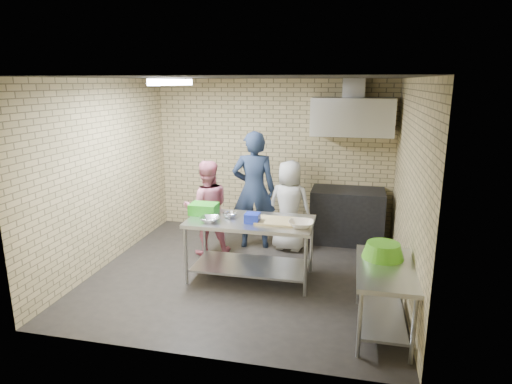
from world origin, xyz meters
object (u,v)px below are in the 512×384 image
at_px(bottle_red, 355,120).
at_px(bottle_green, 380,122).
at_px(blue_tub, 252,218).
at_px(green_basin, 383,250).
at_px(stove, 347,216).
at_px(green_crate, 204,209).
at_px(prep_table, 251,249).
at_px(side_counter, 383,299).
at_px(man_navy, 254,190).
at_px(woman_white, 289,206).
at_px(woman_pink, 207,208).

relative_size(bottle_red, bottle_green, 1.20).
bearing_deg(blue_tub, green_basin, -20.88).
bearing_deg(bottle_green, stove, -151.93).
xyz_separation_m(green_crate, bottle_red, (2.00, 1.90, 1.11)).
relative_size(prep_table, bottle_green, 11.25).
bearing_deg(green_basin, blue_tub, 159.12).
relative_size(green_crate, bottle_red, 2.08).
height_order(prep_table, side_counter, prep_table).
bearing_deg(prep_table, blue_tub, -63.43).
distance_m(stove, bottle_red, 1.60).
bearing_deg(blue_tub, bottle_red, 59.37).
bearing_deg(prep_table, green_crate, 170.27).
xyz_separation_m(man_navy, woman_white, (0.58, -0.00, -0.22)).
relative_size(stove, bottle_red, 6.67).
relative_size(side_counter, woman_white, 0.82).
height_order(bottle_green, man_navy, bottle_green).
xyz_separation_m(blue_tub, bottle_red, (1.25, 2.12, 1.13)).
relative_size(side_counter, stove, 1.00).
height_order(green_crate, bottle_green, bottle_green).
bearing_deg(woman_pink, stove, -177.32).
relative_size(green_basin, bottle_green, 3.07).
bearing_deg(woman_pink, green_basin, 126.88).
bearing_deg(man_navy, prep_table, 89.51).
bearing_deg(prep_table, green_basin, -23.25).
distance_m(blue_tub, green_basin, 1.75).
distance_m(blue_tub, man_navy, 1.33).
height_order(side_counter, blue_tub, blue_tub).
xyz_separation_m(blue_tub, green_basin, (1.63, -0.62, -0.07)).
height_order(bottle_red, man_navy, bottle_red).
xyz_separation_m(green_basin, woman_white, (-1.33, 1.92, -0.10)).
distance_m(side_counter, woman_pink, 3.12).
bearing_deg(bottle_green, green_crate, -141.72).
bearing_deg(woman_white, side_counter, 132.71).
xyz_separation_m(blue_tub, bottle_green, (1.65, 2.12, 1.11)).
height_order(green_basin, man_navy, man_navy).
height_order(prep_table, green_basin, green_basin).
bearing_deg(woman_pink, bottle_red, -172.91).
bearing_deg(side_counter, prep_table, 150.26).
bearing_deg(woman_pink, green_crate, 82.15).
xyz_separation_m(side_counter, woman_white, (-1.35, 2.17, 0.36)).
bearing_deg(green_crate, blue_tub, -16.35).
relative_size(side_counter, green_crate, 3.20).
xyz_separation_m(stove, green_crate, (-1.95, -1.66, 0.47)).
bearing_deg(prep_table, stove, 54.80).
xyz_separation_m(green_crate, man_navy, (0.47, 1.08, 0.04)).
relative_size(blue_tub, woman_pink, 0.13).
bearing_deg(bottle_red, stove, -101.77).
bearing_deg(green_crate, bottle_red, 43.43).
relative_size(bottle_green, woman_pink, 0.10).
relative_size(blue_tub, green_basin, 0.41).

